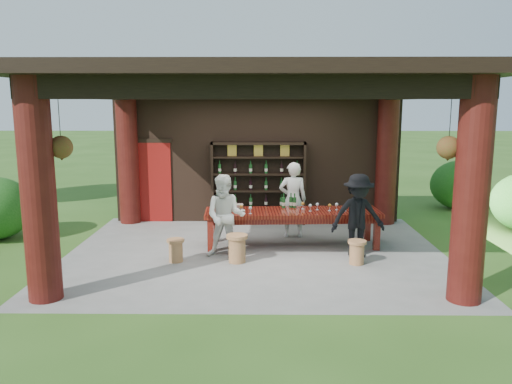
{
  "coord_description": "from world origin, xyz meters",
  "views": [
    {
      "loc": [
        0.11,
        -9.53,
        2.91
      ],
      "look_at": [
        0.0,
        0.4,
        1.15
      ],
      "focal_mm": 35.0,
      "sensor_mm": 36.0,
      "label": 1
    }
  ],
  "objects_px": {
    "wine_shelf": "(258,183)",
    "stool_far_left": "(176,250)",
    "stool_near_left": "(237,248)",
    "tasting_table": "(292,216)",
    "host": "(293,200)",
    "stool_near_right": "(357,252)",
    "guest_man": "(358,216)",
    "guest_woman": "(226,216)",
    "napkin_basket": "(237,208)"
  },
  "relations": [
    {
      "from": "stool_near_left",
      "to": "host",
      "type": "height_order",
      "value": "host"
    },
    {
      "from": "wine_shelf",
      "to": "guest_woman",
      "type": "distance_m",
      "value": 2.79
    },
    {
      "from": "guest_woman",
      "to": "tasting_table",
      "type": "bearing_deg",
      "value": 34.33
    },
    {
      "from": "guest_woman",
      "to": "host",
      "type": "bearing_deg",
      "value": 52.17
    },
    {
      "from": "wine_shelf",
      "to": "host",
      "type": "bearing_deg",
      "value": -57.93
    },
    {
      "from": "stool_near_right",
      "to": "guest_man",
      "type": "bearing_deg",
      "value": 79.44
    },
    {
      "from": "wine_shelf",
      "to": "host",
      "type": "height_order",
      "value": "wine_shelf"
    },
    {
      "from": "stool_far_left",
      "to": "napkin_basket",
      "type": "distance_m",
      "value": 1.61
    },
    {
      "from": "wine_shelf",
      "to": "stool_near_right",
      "type": "distance_m",
      "value": 3.72
    },
    {
      "from": "wine_shelf",
      "to": "stool_near_right",
      "type": "bearing_deg",
      "value": -59.78
    },
    {
      "from": "guest_man",
      "to": "napkin_basket",
      "type": "xyz_separation_m",
      "value": [
        -2.34,
        0.67,
        0.01
      ]
    },
    {
      "from": "wine_shelf",
      "to": "guest_man",
      "type": "distance_m",
      "value": 3.31
    },
    {
      "from": "stool_near_left",
      "to": "napkin_basket",
      "type": "bearing_deg",
      "value": 92.79
    },
    {
      "from": "stool_far_left",
      "to": "host",
      "type": "height_order",
      "value": "host"
    },
    {
      "from": "tasting_table",
      "to": "wine_shelf",
      "type": "bearing_deg",
      "value": 109.89
    },
    {
      "from": "stool_near_right",
      "to": "napkin_basket",
      "type": "bearing_deg",
      "value": 153.54
    },
    {
      "from": "stool_near_left",
      "to": "napkin_basket",
      "type": "distance_m",
      "value": 1.17
    },
    {
      "from": "stool_near_left",
      "to": "stool_far_left",
      "type": "height_order",
      "value": "stool_near_left"
    },
    {
      "from": "tasting_table",
      "to": "stool_far_left",
      "type": "xyz_separation_m",
      "value": [
        -2.23,
        -1.07,
        -0.41
      ]
    },
    {
      "from": "guest_woman",
      "to": "napkin_basket",
      "type": "relative_size",
      "value": 6.14
    },
    {
      "from": "stool_near_right",
      "to": "guest_woman",
      "type": "bearing_deg",
      "value": 170.14
    },
    {
      "from": "napkin_basket",
      "to": "host",
      "type": "bearing_deg",
      "value": 33.71
    },
    {
      "from": "tasting_table",
      "to": "napkin_basket",
      "type": "relative_size",
      "value": 13.89
    },
    {
      "from": "stool_near_left",
      "to": "guest_man",
      "type": "distance_m",
      "value": 2.38
    },
    {
      "from": "guest_man",
      "to": "tasting_table",
      "type": "bearing_deg",
      "value": 140.99
    },
    {
      "from": "tasting_table",
      "to": "stool_near_left",
      "type": "distance_m",
      "value": 1.58
    },
    {
      "from": "wine_shelf",
      "to": "guest_man",
      "type": "bearing_deg",
      "value": -54.6
    },
    {
      "from": "guest_woman",
      "to": "stool_far_left",
      "type": "bearing_deg",
      "value": -155.8
    },
    {
      "from": "tasting_table",
      "to": "host",
      "type": "distance_m",
      "value": 0.77
    },
    {
      "from": "stool_near_left",
      "to": "tasting_table",
      "type": "bearing_deg",
      "value": 44.97
    },
    {
      "from": "tasting_table",
      "to": "napkin_basket",
      "type": "bearing_deg",
      "value": -177.49
    },
    {
      "from": "tasting_table",
      "to": "guest_man",
      "type": "xyz_separation_m",
      "value": [
        1.2,
        -0.72,
        0.17
      ]
    },
    {
      "from": "tasting_table",
      "to": "host",
      "type": "height_order",
      "value": "host"
    },
    {
      "from": "stool_near_left",
      "to": "guest_man",
      "type": "relative_size",
      "value": 0.33
    },
    {
      "from": "stool_near_left",
      "to": "napkin_basket",
      "type": "xyz_separation_m",
      "value": [
        -0.05,
        1.04,
        0.54
      ]
    },
    {
      "from": "host",
      "to": "napkin_basket",
      "type": "xyz_separation_m",
      "value": [
        -1.19,
        -0.8,
        -0.01
      ]
    },
    {
      "from": "host",
      "to": "guest_man",
      "type": "bearing_deg",
      "value": 127.02
    },
    {
      "from": "tasting_table",
      "to": "stool_far_left",
      "type": "height_order",
      "value": "tasting_table"
    },
    {
      "from": "wine_shelf",
      "to": "host",
      "type": "xyz_separation_m",
      "value": [
        0.77,
        -1.22,
        -0.18
      ]
    },
    {
      "from": "host",
      "to": "stool_near_right",
      "type": "bearing_deg",
      "value": 118.05
    },
    {
      "from": "tasting_table",
      "to": "guest_woman",
      "type": "xyz_separation_m",
      "value": [
        -1.32,
        -0.75,
        0.16
      ]
    },
    {
      "from": "tasting_table",
      "to": "stool_near_right",
      "type": "distance_m",
      "value": 1.67
    },
    {
      "from": "wine_shelf",
      "to": "guest_man",
      "type": "relative_size",
      "value": 1.41
    },
    {
      "from": "wine_shelf",
      "to": "stool_far_left",
      "type": "relative_size",
      "value": 5.27
    },
    {
      "from": "wine_shelf",
      "to": "stool_near_left",
      "type": "bearing_deg",
      "value": -97.01
    },
    {
      "from": "stool_far_left",
      "to": "guest_man",
      "type": "relative_size",
      "value": 0.27
    },
    {
      "from": "wine_shelf",
      "to": "stool_far_left",
      "type": "height_order",
      "value": "wine_shelf"
    },
    {
      "from": "tasting_table",
      "to": "host",
      "type": "bearing_deg",
      "value": 85.86
    },
    {
      "from": "tasting_table",
      "to": "stool_near_right",
      "type": "height_order",
      "value": "tasting_table"
    },
    {
      "from": "wine_shelf",
      "to": "guest_woman",
      "type": "relative_size",
      "value": 1.43
    }
  ]
}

